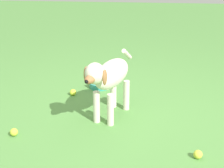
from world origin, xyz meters
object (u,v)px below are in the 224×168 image
dog (109,77)px  tennis_ball_1 (14,132)px  tennis_ball_0 (198,154)px  tennis_ball_2 (73,92)px  water_bowl (100,85)px

dog → tennis_ball_1: bearing=-42.1°
tennis_ball_0 → tennis_ball_2: 1.56m
tennis_ball_2 → water_bowl: size_ratio=0.30×
dog → tennis_ball_2: (-0.43, 0.47, -0.36)m
tennis_ball_2 → dog: bearing=-47.4°
dog → water_bowl: bearing=-145.9°
tennis_ball_0 → tennis_ball_2: bearing=137.2°
dog → tennis_ball_1: 0.92m
tennis_ball_0 → tennis_ball_2: size_ratio=1.00×
tennis_ball_1 → water_bowl: 1.24m
tennis_ball_2 → water_bowl: bearing=44.2°
tennis_ball_0 → dog: bearing=140.3°
dog → water_bowl: size_ratio=3.84×
tennis_ball_0 → tennis_ball_1: bearing=172.6°
dog → tennis_ball_2: 0.73m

